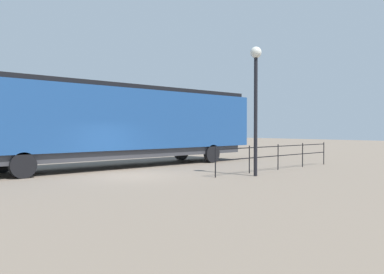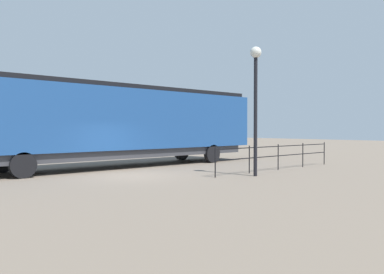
% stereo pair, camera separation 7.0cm
% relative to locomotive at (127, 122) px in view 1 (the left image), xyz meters
% --- Properties ---
extents(ground_plane, '(120.00, 120.00, 0.00)m').
position_rel_locomotive_xyz_m(ground_plane, '(3.73, -2.16, -2.45)').
color(ground_plane, '#756656').
extents(locomotive, '(3.17, 17.43, 4.38)m').
position_rel_locomotive_xyz_m(locomotive, '(0.00, 0.00, 0.00)').
color(locomotive, navy).
rests_on(locomotive, ground_plane).
extents(lamp_post, '(0.50, 0.50, 5.65)m').
position_rel_locomotive_xyz_m(lamp_post, '(7.44, 1.81, 1.50)').
color(lamp_post, black).
rests_on(lamp_post, ground_plane).
extents(platform_fence, '(0.05, 9.06, 1.30)m').
position_rel_locomotive_xyz_m(platform_fence, '(6.62, 4.65, -1.61)').
color(platform_fence, black).
rests_on(platform_fence, ground_plane).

